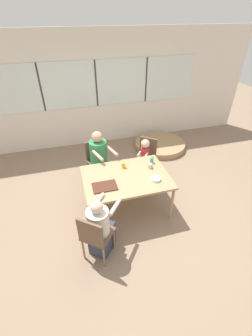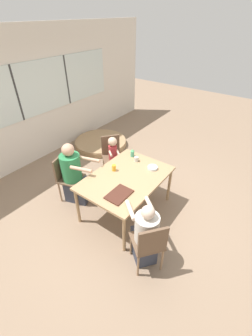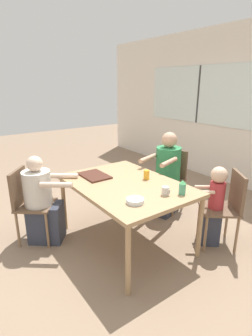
{
  "view_description": "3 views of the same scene",
  "coord_description": "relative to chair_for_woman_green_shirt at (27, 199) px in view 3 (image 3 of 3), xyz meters",
  "views": [
    {
      "loc": [
        -0.83,
        -2.95,
        3.12
      ],
      "look_at": [
        0.0,
        0.0,
        0.93
      ],
      "focal_mm": 24.0,
      "sensor_mm": 36.0,
      "label": 1
    },
    {
      "loc": [
        -2.33,
        -1.72,
        2.98
      ],
      "look_at": [
        0.0,
        0.0,
        0.93
      ],
      "focal_mm": 24.0,
      "sensor_mm": 36.0,
      "label": 2
    },
    {
      "loc": [
        2.22,
        -1.6,
        1.82
      ],
      "look_at": [
        0.0,
        0.0,
        0.93
      ],
      "focal_mm": 28.0,
      "sensor_mm": 36.0,
      "label": 3
    }
  ],
  "objects": [
    {
      "name": "food_tray_dark",
      "position": [
        0.3,
        0.73,
        0.22
      ],
      "size": [
        0.4,
        0.27,
        0.02
      ],
      "color": "#472319",
      "rests_on": "dining_table"
    },
    {
      "name": "chair_for_woman_green_shirt",
      "position": [
        0.0,
        0.0,
        0.0
      ],
      "size": [
        0.56,
        0.56,
        0.89
      ],
      "rotation": [
        0.0,
        0.0,
        -0.67
      ],
      "color": "brown",
      "rests_on": "ground_plane"
    },
    {
      "name": "person_toddler",
      "position": [
        1.33,
        1.69,
        -0.05
      ],
      "size": [
        0.32,
        0.35,
        0.96
      ],
      "rotation": [
        0.0,
        0.0,
        -3.81
      ],
      "color": "#333847",
      "rests_on": "ground_plane"
    },
    {
      "name": "chair_for_toddler",
      "position": [
        1.43,
        1.8,
        0.0
      ],
      "size": [
        0.56,
        0.56,
        0.89
      ],
      "rotation": [
        0.0,
        0.0,
        -3.81
      ],
      "color": "brown",
      "rests_on": "ground_plane"
    },
    {
      "name": "dining_table",
      "position": [
        0.71,
        0.9,
        0.15
      ],
      "size": [
        1.48,
        1.05,
        0.75
      ],
      "color": "tan",
      "rests_on": "ground_plane"
    },
    {
      "name": "sippy_cup",
      "position": [
        1.29,
        1.18,
        0.29
      ],
      "size": [
        0.07,
        0.07,
        0.15
      ],
      "color": "#4CA57F",
      "rests_on": "dining_table"
    },
    {
      "name": "coffee_mug",
      "position": [
        1.2,
        1.03,
        0.26
      ],
      "size": [
        0.08,
        0.08,
        0.09
      ],
      "color": "beige",
      "rests_on": "dining_table"
    },
    {
      "name": "bowl_white_shallow",
      "position": [
        1.17,
        0.68,
        0.23
      ],
      "size": [
        0.17,
        0.17,
        0.04
      ],
      "color": "silver",
      "rests_on": "dining_table"
    },
    {
      "name": "chair_for_man_blue_shirt",
      "position": [
        0.36,
        2.0,
        0.0
      ],
      "size": [
        0.5,
        0.5,
        0.89
      ],
      "rotation": [
        0.0,
        0.0,
        -2.83
      ],
      "color": "brown",
      "rests_on": "ground_plane"
    },
    {
      "name": "juice_glass",
      "position": [
        0.74,
        1.18,
        0.27
      ],
      "size": [
        0.07,
        0.07,
        0.11
      ],
      "color": "gold",
      "rests_on": "dining_table"
    },
    {
      "name": "ground_plane",
      "position": [
        0.71,
        0.9,
        -0.54
      ],
      "size": [
        16.0,
        16.0,
        0.0
      ],
      "primitive_type": "plane",
      "color": "#8C725B"
    },
    {
      "name": "person_man_blue_shirt",
      "position": [
        0.41,
        1.83,
        -0.01
      ],
      "size": [
        0.52,
        0.71,
        1.18
      ],
      "rotation": [
        0.0,
        0.0,
        -2.83
      ],
      "color": "#333847",
      "rests_on": "ground_plane"
    },
    {
      "name": "person_woman_green_shirt",
      "position": [
        0.11,
        0.13,
        -0.07
      ],
      "size": [
        0.6,
        0.65,
        1.05
      ],
      "rotation": [
        0.0,
        0.0,
        -0.67
      ],
      "color": "#333847",
      "rests_on": "ground_plane"
    }
  ]
}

